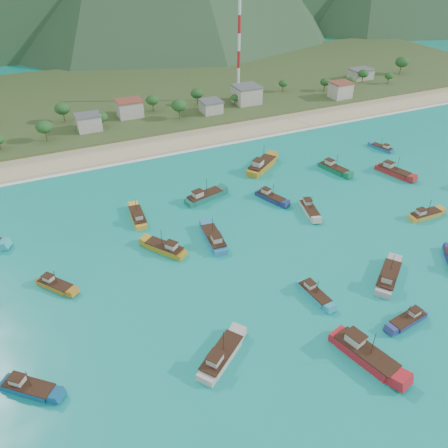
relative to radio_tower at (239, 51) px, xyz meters
name	(u,v)px	position (x,y,z in m)	size (l,w,h in m)	color
ground	(283,268)	(-40.50, -108.00, -22.42)	(600.00, 600.00, 0.00)	#0D968F
beach	(173,142)	(-40.50, -29.00, -22.42)	(400.00, 18.00, 1.20)	beige
land	(132,94)	(-40.50, 32.00, -22.42)	(400.00, 110.00, 2.40)	#385123
surf_line	(182,152)	(-40.50, -38.50, -22.42)	(400.00, 2.50, 0.08)	white
village	(178,105)	(-29.75, -4.72, -17.78)	(217.91, 31.09, 7.01)	beige
vegetation	(151,108)	(-41.51, -4.94, -17.14)	(272.46, 25.80, 9.00)	#235623
radio_tower	(239,51)	(0.00, 0.00, 0.00)	(1.20, 1.20, 41.65)	red
boat_0	(165,249)	(-63.44, -90.81, -21.66)	(8.85, 10.59, 6.35)	#B28A1C
boat_1	(334,169)	(-0.57, -72.43, -21.67)	(5.59, 11.13, 6.31)	#107044
boat_4	(309,210)	(-21.52, -90.08, -21.76)	(5.24, 10.27, 5.82)	beige
boat_7	(314,294)	(-39.30, -118.85, -21.85)	(3.55, 9.19, 5.30)	#2B9DBB
boat_8	(364,354)	(-40.21, -136.29, -21.39)	(7.24, 13.84, 7.84)	red
boat_9	(138,217)	(-65.86, -74.45, -21.69)	(3.76, 10.67, 6.20)	gold
boat_10	(262,166)	(-21.15, -61.58, -21.32)	(13.79, 11.45, 8.26)	#B27F1F
boat_12	(393,172)	(15.49, -82.15, -21.58)	(6.45, 11.96, 6.78)	#AF2323
boat_13	(271,197)	(-28.06, -79.88, -21.79)	(6.10, 9.98, 5.68)	navy
boat_14	(425,215)	(5.64, -105.28, -21.78)	(9.68, 2.94, 5.71)	gold
boat_16	(204,197)	(-45.60, -72.09, -21.56)	(12.24, 6.22, 6.94)	#196C58
boat_17	(55,285)	(-89.35, -93.32, -21.85)	(7.68, 8.69, 5.31)	#BF751D
boat_19	(221,357)	(-64.20, -126.00, -21.57)	(11.40, 9.70, 6.88)	beige
boat_20	(382,148)	(25.02, -65.95, -21.94)	(4.48, 8.53, 4.83)	#266596
boat_22	(388,278)	(-21.63, -121.56, -21.54)	(11.63, 10.04, 7.05)	#B7ADA7
boat_24	(214,239)	(-51.20, -92.24, -21.56)	(4.45, 11.95, 6.91)	teal
boat_25	(29,388)	(-96.49, -118.44, -21.76)	(9.39, 8.59, 5.82)	#125282
boat_26	(408,320)	(-26.56, -132.85, -21.86)	(9.17, 3.83, 5.25)	navy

